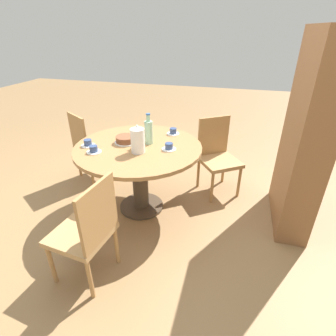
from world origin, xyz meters
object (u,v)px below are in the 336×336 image
Objects in this scene: cup_c at (94,150)px; cup_d at (169,147)px; chair_b at (217,155)px; water_bottle at (149,132)px; coffee_pot at (138,140)px; chair_a at (87,230)px; cup_a at (173,132)px; cup_b at (88,143)px; chair_c at (90,146)px; bookshelf at (303,139)px; cake_main at (126,140)px.

cup_c and cup_d have the same top height.
water_bottle is at bearing -176.76° from chair_b.
cup_c is at bearing -74.16° from coffee_pot.
cup_a is (-1.38, 0.31, 0.32)m from chair_a.
cup_b is at bearing -68.70° from water_bottle.
chair_c is 6.42× the size of cup_c.
chair_b is 3.29× the size of coffee_pot.
cup_d is at bearing 68.83° from water_bottle.
chair_a is at bearing 22.84° from cup_c.
bookshelf is 1.30m from cup_a.
coffee_pot is 0.43m from cup_c.
cup_d is at bearing -159.94° from chair_b.
chair_a and chair_c have the same top height.
chair_c is 0.77m from cup_b.
cup_a is 1.00× the size of cup_d.
cup_a is at bearing 82.45° from bookshelf.
chair_a is 6.42× the size of cup_a.
bookshelf is 1.46m from water_bottle.
cup_c is at bearing -33.69° from cake_main.
water_bottle is 2.24× the size of cup_d.
chair_b is 1.48m from cup_b.
chair_a is 1.00× the size of chair_c.
cup_b is (0.75, -1.23, 0.32)m from chair_b.
chair_c reaches higher than cup_a.
coffee_pot is at bearing -7.34° from water_bottle.
water_bottle is at bearing -169.59° from chair_c.
chair_a is 6.42× the size of cup_d.
chair_c reaches higher than cup_d.
chair_a reaches higher than cup_d.
coffee_pot reaches higher than cup_c.
coffee_pot is (0.60, 0.91, 0.41)m from chair_c.
chair_b is 0.95m from water_bottle.
chair_b is at bearing -142.34° from chair_c.
chair_c is 1.10m from water_bottle.
cup_d is at bearing -169.46° from chair_c.
cup_c is at bearing 104.88° from bookshelf.
chair_c is 1.17m from coffee_pot.
chair_c is 3.29× the size of coffee_pot.
bookshelf reaches higher than cup_b.
chair_b is 3.84× the size of cake_main.
cup_a is (-0.17, -1.28, -0.11)m from bookshelf.
bookshelf reaches higher than cup_a.
bookshelf is at bearing 104.62° from coffee_pot.
cup_d is (-0.14, 0.27, -0.10)m from coffee_pot.
coffee_pot is 0.55m from cup_b.
bookshelf reaches higher than chair_b.
cup_b is (0.55, -0.74, 0.00)m from cup_a.
cup_d is (-0.96, 0.37, 0.32)m from chair_a.
cup_a is at bearing 174.30° from chair_a.
chair_a is at bearing 5.62° from cake_main.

